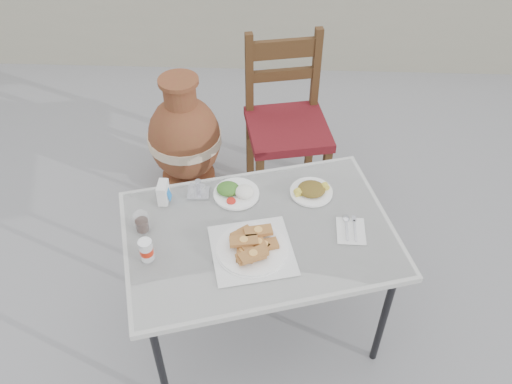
{
  "coord_description": "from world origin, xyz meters",
  "views": [
    {
      "loc": [
        0.18,
        -1.53,
        2.31
      ],
      "look_at": [
        0.12,
        0.02,
        0.85
      ],
      "focal_mm": 38.0,
      "sensor_mm": 36.0,
      "label": 1
    }
  ],
  "objects_px": {
    "soda_can": "(146,250)",
    "napkin_holder": "(163,192)",
    "cafe_table": "(259,239)",
    "salad_rice_plate": "(236,192)",
    "salad_chopped_plate": "(311,190)",
    "condiment_caddy": "(198,190)",
    "chair": "(286,122)",
    "cola_glass": "(142,223)",
    "terracotta_urn": "(185,139)",
    "pide_plate": "(252,246)"
  },
  "relations": [
    {
      "from": "salad_chopped_plate",
      "to": "cola_glass",
      "type": "xyz_separation_m",
      "value": [
        -0.7,
        -0.25,
        0.02
      ]
    },
    {
      "from": "pide_plate",
      "to": "cola_glass",
      "type": "relative_size",
      "value": 4.47
    },
    {
      "from": "cola_glass",
      "to": "chair",
      "type": "bearing_deg",
      "value": 58.93
    },
    {
      "from": "cafe_table",
      "to": "terracotta_urn",
      "type": "distance_m",
      "value": 1.15
    },
    {
      "from": "cola_glass",
      "to": "terracotta_urn",
      "type": "bearing_deg",
      "value": 89.8
    },
    {
      "from": "salad_chopped_plate",
      "to": "cola_glass",
      "type": "relative_size",
      "value": 2.2
    },
    {
      "from": "pide_plate",
      "to": "cola_glass",
      "type": "distance_m",
      "value": 0.46
    },
    {
      "from": "salad_rice_plate",
      "to": "cola_glass",
      "type": "bearing_deg",
      "value": -148.88
    },
    {
      "from": "salad_rice_plate",
      "to": "napkin_holder",
      "type": "distance_m",
      "value": 0.31
    },
    {
      "from": "condiment_caddy",
      "to": "terracotta_urn",
      "type": "xyz_separation_m",
      "value": [
        -0.2,
        0.8,
        -0.34
      ]
    },
    {
      "from": "salad_rice_plate",
      "to": "condiment_caddy",
      "type": "distance_m",
      "value": 0.17
    },
    {
      "from": "soda_can",
      "to": "cola_glass",
      "type": "height_order",
      "value": "soda_can"
    },
    {
      "from": "soda_can",
      "to": "cola_glass",
      "type": "bearing_deg",
      "value": 107.8
    },
    {
      "from": "salad_chopped_plate",
      "to": "napkin_holder",
      "type": "height_order",
      "value": "napkin_holder"
    },
    {
      "from": "condiment_caddy",
      "to": "cola_glass",
      "type": "bearing_deg",
      "value": -132.75
    },
    {
      "from": "salad_rice_plate",
      "to": "salad_chopped_plate",
      "type": "height_order",
      "value": "salad_rice_plate"
    },
    {
      "from": "cafe_table",
      "to": "napkin_holder",
      "type": "relative_size",
      "value": 13.22
    },
    {
      "from": "napkin_holder",
      "to": "chair",
      "type": "xyz_separation_m",
      "value": [
        0.54,
        0.82,
        -0.21
      ]
    },
    {
      "from": "salad_chopped_plate",
      "to": "chair",
      "type": "bearing_deg",
      "value": 97.94
    },
    {
      "from": "pide_plate",
      "to": "salad_rice_plate",
      "type": "height_order",
      "value": "pide_plate"
    },
    {
      "from": "cola_glass",
      "to": "condiment_caddy",
      "type": "relative_size",
      "value": 0.87
    },
    {
      "from": "soda_can",
      "to": "chair",
      "type": "distance_m",
      "value": 1.28
    },
    {
      "from": "pide_plate",
      "to": "soda_can",
      "type": "height_order",
      "value": "soda_can"
    },
    {
      "from": "terracotta_urn",
      "to": "cafe_table",
      "type": "bearing_deg",
      "value": -64.81
    },
    {
      "from": "cafe_table",
      "to": "salad_rice_plate",
      "type": "relative_size",
      "value": 6.22
    },
    {
      "from": "salad_rice_plate",
      "to": "condiment_caddy",
      "type": "xyz_separation_m",
      "value": [
        -0.17,
        -0.0,
        0.0
      ]
    },
    {
      "from": "cafe_table",
      "to": "napkin_holder",
      "type": "xyz_separation_m",
      "value": [
        -0.42,
        0.17,
        0.09
      ]
    },
    {
      "from": "soda_can",
      "to": "cola_glass",
      "type": "distance_m",
      "value": 0.16
    },
    {
      "from": "napkin_holder",
      "to": "terracotta_urn",
      "type": "relative_size",
      "value": 0.13
    },
    {
      "from": "condiment_caddy",
      "to": "napkin_holder",
      "type": "bearing_deg",
      "value": -162.08
    },
    {
      "from": "cola_glass",
      "to": "terracotta_urn",
      "type": "height_order",
      "value": "same"
    },
    {
      "from": "pide_plate",
      "to": "terracotta_urn",
      "type": "xyz_separation_m",
      "value": [
        -0.45,
        1.11,
        -0.35
      ]
    },
    {
      "from": "cafe_table",
      "to": "pide_plate",
      "type": "relative_size",
      "value": 3.3
    },
    {
      "from": "soda_can",
      "to": "condiment_caddy",
      "type": "relative_size",
      "value": 0.99
    },
    {
      "from": "salad_chopped_plate",
      "to": "chair",
      "type": "xyz_separation_m",
      "value": [
        -0.1,
        0.74,
        -0.17
      ]
    },
    {
      "from": "pide_plate",
      "to": "terracotta_urn",
      "type": "distance_m",
      "value": 1.25
    },
    {
      "from": "salad_rice_plate",
      "to": "salad_chopped_plate",
      "type": "bearing_deg",
      "value": 4.34
    },
    {
      "from": "cafe_table",
      "to": "napkin_holder",
      "type": "height_order",
      "value": "napkin_holder"
    },
    {
      "from": "salad_chopped_plate",
      "to": "napkin_holder",
      "type": "relative_size",
      "value": 1.98
    },
    {
      "from": "salad_chopped_plate",
      "to": "terracotta_urn",
      "type": "xyz_separation_m",
      "value": [
        -0.7,
        0.77,
        -0.33
      ]
    },
    {
      "from": "salad_chopped_plate",
      "to": "soda_can",
      "type": "bearing_deg",
      "value": -148.45
    },
    {
      "from": "cola_glass",
      "to": "chair",
      "type": "xyz_separation_m",
      "value": [
        0.6,
        0.99,
        -0.2
      ]
    },
    {
      "from": "soda_can",
      "to": "napkin_holder",
      "type": "height_order",
      "value": "soda_can"
    },
    {
      "from": "soda_can",
      "to": "salad_rice_plate",
      "type": "bearing_deg",
      "value": 49.58
    },
    {
      "from": "salad_rice_plate",
      "to": "salad_chopped_plate",
      "type": "xyz_separation_m",
      "value": [
        0.33,
        0.03,
        -0.0
      ]
    },
    {
      "from": "salad_rice_plate",
      "to": "cola_glass",
      "type": "height_order",
      "value": "cola_glass"
    },
    {
      "from": "cafe_table",
      "to": "soda_can",
      "type": "distance_m",
      "value": 0.47
    },
    {
      "from": "soda_can",
      "to": "terracotta_urn",
      "type": "bearing_deg",
      "value": 92.22
    },
    {
      "from": "salad_chopped_plate",
      "to": "condiment_caddy",
      "type": "distance_m",
      "value": 0.5
    },
    {
      "from": "salad_chopped_plate",
      "to": "soda_can",
      "type": "relative_size",
      "value": 1.94
    }
  ]
}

